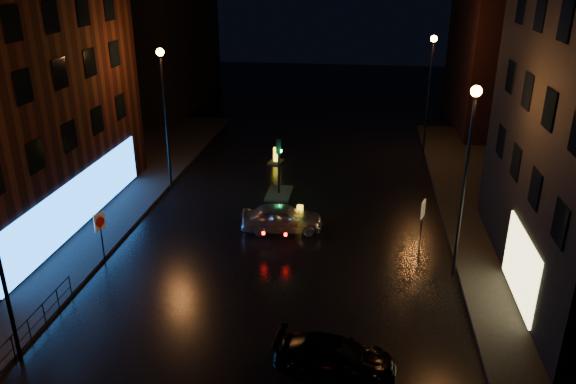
% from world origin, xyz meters
% --- Properties ---
extents(ground, '(120.00, 120.00, 0.00)m').
position_xyz_m(ground, '(0.00, 0.00, 0.00)').
color(ground, black).
rests_on(ground, ground).
extents(pavement_left, '(12.00, 44.00, 0.15)m').
position_xyz_m(pavement_left, '(-14.00, 8.00, 0.07)').
color(pavement_left, black).
rests_on(pavement_left, ground).
extents(building_far_left, '(8.00, 16.00, 14.00)m').
position_xyz_m(building_far_left, '(-16.00, 35.00, 7.00)').
color(building_far_left, black).
rests_on(building_far_left, ground).
extents(building_far_right, '(8.00, 14.00, 12.00)m').
position_xyz_m(building_far_right, '(15.00, 32.00, 6.00)').
color(building_far_right, black).
rests_on(building_far_right, ground).
extents(street_lamp_lfar, '(0.44, 0.44, 8.37)m').
position_xyz_m(street_lamp_lfar, '(-7.80, 14.00, 5.56)').
color(street_lamp_lfar, black).
rests_on(street_lamp_lfar, ground).
extents(street_lamp_rnear, '(0.44, 0.44, 8.37)m').
position_xyz_m(street_lamp_rnear, '(7.80, 6.00, 5.56)').
color(street_lamp_rnear, black).
rests_on(street_lamp_rnear, ground).
extents(street_lamp_rfar, '(0.44, 0.44, 8.37)m').
position_xyz_m(street_lamp_rfar, '(7.80, 22.00, 5.56)').
color(street_lamp_rfar, black).
rests_on(street_lamp_rfar, ground).
extents(traffic_signal, '(1.40, 2.40, 3.45)m').
position_xyz_m(traffic_signal, '(-1.20, 14.00, 0.50)').
color(traffic_signal, black).
rests_on(traffic_signal, ground).
extents(guard_railing, '(0.05, 6.04, 1.00)m').
position_xyz_m(guard_railing, '(-8.00, -1.00, 0.74)').
color(guard_railing, black).
rests_on(guard_railing, ground).
extents(silver_hatchback, '(4.29, 2.17, 1.40)m').
position_xyz_m(silver_hatchback, '(-0.32, 9.32, 0.70)').
color(silver_hatchback, '#B3B4BB').
rests_on(silver_hatchback, ground).
extents(dark_sedan, '(4.23, 2.05, 1.19)m').
position_xyz_m(dark_sedan, '(3.00, -1.06, 0.59)').
color(dark_sedan, black).
rests_on(dark_sedan, ground).
extents(bollard_near, '(1.11, 1.38, 1.05)m').
position_xyz_m(bollard_near, '(0.50, 10.21, 0.23)').
color(bollard_near, black).
rests_on(bollard_near, ground).
extents(bollard_far, '(1.04, 1.37, 1.08)m').
position_xyz_m(bollard_far, '(-2.27, 19.59, 0.24)').
color(bollard_far, black).
rests_on(bollard_far, ground).
extents(road_sign_left, '(0.29, 0.57, 2.46)m').
position_xyz_m(road_sign_left, '(-7.90, 4.91, 1.85)').
color(road_sign_left, black).
rests_on(road_sign_left, ground).
extents(road_sign_right, '(0.25, 0.60, 2.55)m').
position_xyz_m(road_sign_right, '(6.50, 8.11, 1.91)').
color(road_sign_right, black).
rests_on(road_sign_right, ground).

